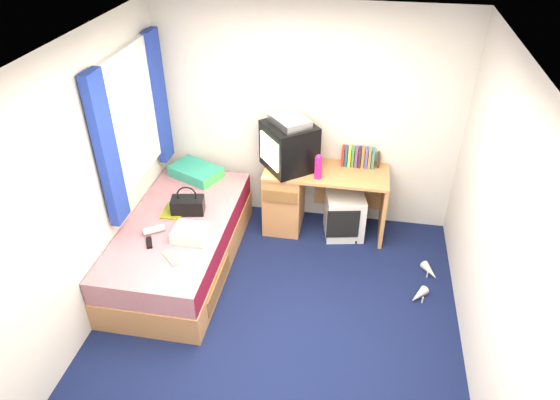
% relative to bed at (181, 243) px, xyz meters
% --- Properties ---
extents(ground, '(3.40, 3.40, 0.00)m').
position_rel_bed_xyz_m(ground, '(1.10, -0.58, -0.27)').
color(ground, '#0C1438').
rests_on(ground, ground).
extents(room_shell, '(3.40, 3.40, 3.40)m').
position_rel_bed_xyz_m(room_shell, '(1.10, -0.58, 1.18)').
color(room_shell, white).
rests_on(room_shell, ground).
extents(bed, '(1.01, 2.00, 0.54)m').
position_rel_bed_xyz_m(bed, '(0.00, 0.00, 0.00)').
color(bed, tan).
rests_on(bed, ground).
extents(pillow, '(0.63, 0.54, 0.12)m').
position_rel_bed_xyz_m(pillow, '(-0.08, 0.83, 0.33)').
color(pillow, '#1A77AB').
rests_on(pillow, bed).
extents(desk, '(1.30, 0.55, 0.75)m').
position_rel_bed_xyz_m(desk, '(1.08, 0.86, 0.14)').
color(desk, tan).
rests_on(desk, ground).
extents(storage_cube, '(0.47, 0.47, 0.50)m').
position_rel_bed_xyz_m(storage_cube, '(1.58, 0.80, -0.02)').
color(storage_cube, silver).
rests_on(storage_cube, ground).
extents(crt_tv, '(0.67, 0.67, 0.49)m').
position_rel_bed_xyz_m(crt_tv, '(0.95, 0.86, 0.73)').
color(crt_tv, black).
rests_on(crt_tv, desk).
extents(vcr, '(0.49, 0.50, 0.08)m').
position_rel_bed_xyz_m(vcr, '(0.96, 0.86, 1.01)').
color(vcr, silver).
rests_on(vcr, crt_tv).
extents(book_row, '(0.34, 0.13, 0.20)m').
position_rel_bed_xyz_m(book_row, '(1.67, 1.02, 0.58)').
color(book_row, maroon).
rests_on(book_row, desk).
extents(picture_frame, '(0.02, 0.12, 0.14)m').
position_rel_bed_xyz_m(picture_frame, '(1.89, 1.06, 0.55)').
color(picture_frame, '#322110').
rests_on(picture_frame, desk).
extents(pink_water_bottle, '(0.10, 0.10, 0.24)m').
position_rel_bed_xyz_m(pink_water_bottle, '(1.28, 0.69, 0.60)').
color(pink_water_bottle, '#CD1C79').
rests_on(pink_water_bottle, desk).
extents(aerosol_can, '(0.05, 0.05, 0.17)m').
position_rel_bed_xyz_m(aerosol_can, '(1.18, 0.86, 0.57)').
color(aerosol_can, silver).
rests_on(aerosol_can, desk).
extents(handbag, '(0.35, 0.24, 0.30)m').
position_rel_bed_xyz_m(handbag, '(0.06, 0.16, 0.36)').
color(handbag, black).
rests_on(handbag, bed).
extents(towel, '(0.32, 0.27, 0.11)m').
position_rel_bed_xyz_m(towel, '(0.22, -0.23, 0.33)').
color(towel, silver).
rests_on(towel, bed).
extents(magazine, '(0.22, 0.29, 0.01)m').
position_rel_bed_xyz_m(magazine, '(-0.09, 0.14, 0.28)').
color(magazine, yellow).
rests_on(magazine, bed).
extents(water_bottle, '(0.20, 0.17, 0.07)m').
position_rel_bed_xyz_m(water_bottle, '(-0.15, -0.22, 0.31)').
color(water_bottle, silver).
rests_on(water_bottle, bed).
extents(colour_swatch_fan, '(0.20, 0.19, 0.01)m').
position_rel_bed_xyz_m(colour_swatch_fan, '(0.13, -0.55, 0.28)').
color(colour_swatch_fan, gold).
rests_on(colour_swatch_fan, bed).
extents(remote_control, '(0.12, 0.17, 0.02)m').
position_rel_bed_xyz_m(remote_control, '(-0.13, -0.38, 0.28)').
color(remote_control, black).
rests_on(remote_control, bed).
extents(window_assembly, '(0.11, 1.42, 1.40)m').
position_rel_bed_xyz_m(window_assembly, '(-0.45, 0.32, 1.15)').
color(window_assembly, silver).
rests_on(window_assembly, room_shell).
extents(white_heels, '(0.32, 0.60, 0.09)m').
position_rel_bed_xyz_m(white_heels, '(2.42, 0.09, -0.23)').
color(white_heels, beige).
rests_on(white_heels, ground).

